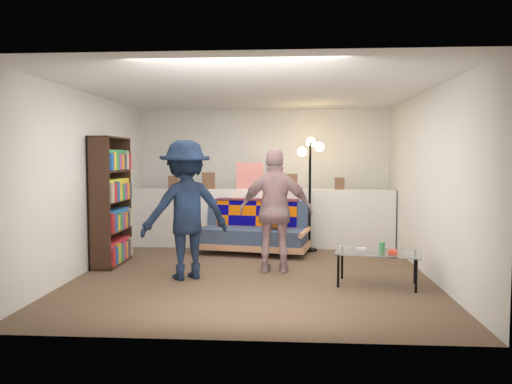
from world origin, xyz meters
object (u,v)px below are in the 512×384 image
coffee_table (378,254)px  person_right (276,211)px  bookshelf (111,205)px  futon_sofa (255,231)px  person_left (186,210)px  floor_lamp (310,171)px

coffee_table → person_right: 1.46m
bookshelf → coffee_table: size_ratio=1.71×
futon_sofa → coffee_table: size_ratio=1.77×
bookshelf → person_right: 2.39m
futon_sofa → person_left: bearing=-113.3°
futon_sofa → person_left: 1.96m
floor_lamp → person_right: (-0.52, -1.59, -0.49)m
bookshelf → floor_lamp: bearing=23.5°
bookshelf → floor_lamp: size_ratio=0.98×
coffee_table → person_left: 2.43m
coffee_table → person_right: size_ratio=0.64×
person_left → person_right: 1.20m
futon_sofa → person_right: size_ratio=1.14×
floor_lamp → person_right: size_ratio=1.12×
bookshelf → person_left: size_ratio=1.04×
floor_lamp → bookshelf: bearing=-156.5°
futon_sofa → coffee_table: (1.62, -1.95, 0.03)m
futon_sofa → floor_lamp: floor_lamp is taller
coffee_table → person_right: (-1.24, 0.62, 0.45)m
person_right → coffee_table: bearing=154.0°
futon_sofa → floor_lamp: 1.35m
floor_lamp → person_left: size_ratio=1.06×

